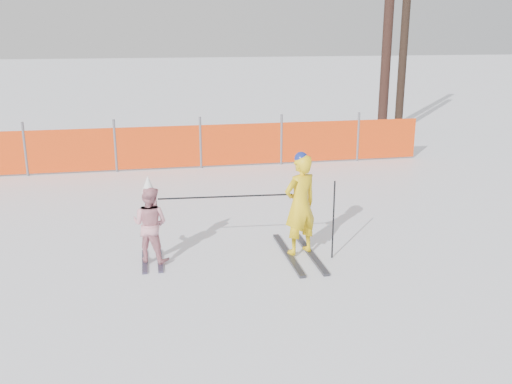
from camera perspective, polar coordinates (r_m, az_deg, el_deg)
ground at (r=8.12m, az=0.69°, el=-7.77°), size 120.00×120.00×0.00m
adult at (r=8.38m, az=4.44°, el=-1.35°), size 0.64×1.65×1.58m
child at (r=8.29m, az=-10.54°, el=-3.10°), size 0.68×0.85×1.30m
ski_poles at (r=8.22m, az=1.11°, el=-1.37°), size 2.51×0.37×1.18m
safety_fence at (r=13.92m, az=-19.19°, el=3.90°), size 17.58×0.06×1.25m
tree_trunks at (r=18.81m, az=13.66°, el=15.84°), size 1.01×0.65×7.34m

